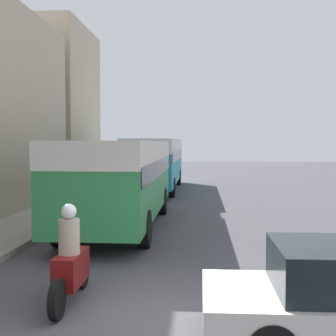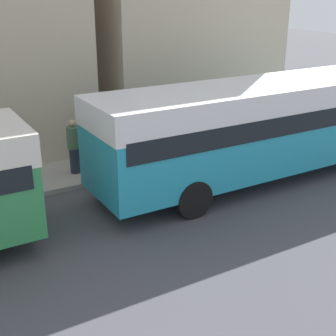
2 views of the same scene
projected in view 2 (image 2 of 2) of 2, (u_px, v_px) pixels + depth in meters
building_far_terrace at (172, 6)px, 18.93m from camera, size 5.90×7.26×9.56m
bus_following at (270, 117)px, 13.79m from camera, size 2.55×11.03×2.94m
pedestrian_near_curb at (74, 146)px, 14.11m from camera, size 0.39×0.39×1.68m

